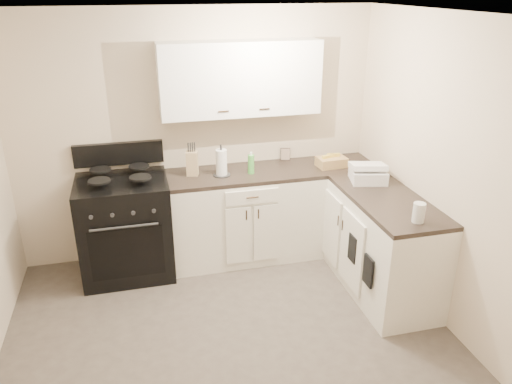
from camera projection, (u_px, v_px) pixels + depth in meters
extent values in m
plane|color=#473F38|center=(236.00, 354.00, 3.90)|extent=(3.60, 3.60, 0.00)
plane|color=white|center=(229.00, 17.00, 2.93)|extent=(3.60, 3.60, 0.00)
plane|color=beige|center=(197.00, 137.00, 5.03)|extent=(3.60, 0.00, 3.60)
plane|color=beige|center=(463.00, 185.00, 3.83)|extent=(0.00, 3.60, 3.60)
cube|color=white|center=(245.00, 216.00, 5.16)|extent=(1.55, 0.60, 0.90)
cube|color=white|center=(368.00, 233.00, 4.83)|extent=(0.60, 1.90, 0.90)
cube|color=black|center=(245.00, 174.00, 4.98)|extent=(1.55, 0.60, 0.04)
cube|color=black|center=(373.00, 188.00, 4.65)|extent=(0.60, 1.90, 0.04)
cube|color=white|center=(240.00, 78.00, 4.76)|extent=(1.55, 0.30, 0.70)
cube|color=black|center=(126.00, 230.00, 4.87)|extent=(0.85, 0.73, 1.03)
cube|color=tan|center=(192.00, 163.00, 4.85)|extent=(0.13, 0.12, 0.24)
cylinder|color=white|center=(221.00, 163.00, 4.84)|extent=(0.14, 0.14, 0.26)
cylinder|color=#4FB345|center=(251.00, 164.00, 4.91)|extent=(0.08, 0.08, 0.19)
cube|color=black|center=(285.00, 154.00, 5.30)|extent=(0.11, 0.06, 0.13)
cube|color=tan|center=(331.00, 162.00, 5.11)|extent=(0.30, 0.21, 0.10)
cube|color=white|center=(368.00, 175.00, 4.73)|extent=(0.38, 0.37, 0.12)
cylinder|color=silver|center=(419.00, 213.00, 3.91)|extent=(0.12, 0.12, 0.16)
cube|color=black|center=(368.00, 271.00, 4.16)|extent=(0.02, 0.15, 0.26)
cube|color=black|center=(353.00, 248.00, 4.43)|extent=(0.02, 0.14, 0.25)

